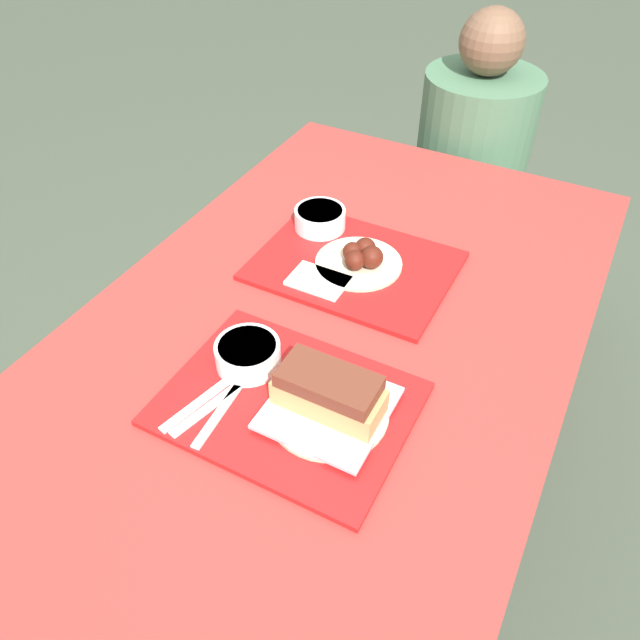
# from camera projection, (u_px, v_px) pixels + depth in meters

# --- Properties ---
(ground_plane) EXTENTS (12.00, 12.00, 0.00)m
(ground_plane) POSITION_uv_depth(u_px,v_px,m) (325.00, 517.00, 1.76)
(ground_plane) COLOR #424C3D
(picnic_table) EXTENTS (0.95, 1.59, 0.75)m
(picnic_table) POSITION_uv_depth(u_px,v_px,m) (327.00, 355.00, 1.32)
(picnic_table) COLOR maroon
(picnic_table) RESTS_ON ground_plane
(picnic_bench_far) EXTENTS (0.90, 0.28, 0.44)m
(picnic_bench_far) POSITION_uv_depth(u_px,v_px,m) (460.00, 227.00, 2.17)
(picnic_bench_far) COLOR maroon
(picnic_bench_far) RESTS_ON ground_plane
(tray_near) EXTENTS (0.43, 0.32, 0.01)m
(tray_near) POSITION_uv_depth(u_px,v_px,m) (288.00, 404.00, 1.10)
(tray_near) COLOR red
(tray_near) RESTS_ON picnic_table
(tray_far) EXTENTS (0.43, 0.32, 0.01)m
(tray_far) POSITION_uv_depth(u_px,v_px,m) (354.00, 266.00, 1.39)
(tray_far) COLOR red
(tray_far) RESTS_ON picnic_table
(bowl_coleslaw_near) EXTENTS (0.12, 0.12, 0.05)m
(bowl_coleslaw_near) POSITION_uv_depth(u_px,v_px,m) (248.00, 353.00, 1.14)
(bowl_coleslaw_near) COLOR white
(bowl_coleslaw_near) RESTS_ON tray_near
(brisket_sandwich_plate) EXTENTS (0.21, 0.21, 0.09)m
(brisket_sandwich_plate) POSITION_uv_depth(u_px,v_px,m) (329.00, 398.00, 1.05)
(brisket_sandwich_plate) COLOR beige
(brisket_sandwich_plate) RESTS_ON tray_near
(plastic_fork_near) EXTENTS (0.06, 0.17, 0.00)m
(plastic_fork_near) POSITION_uv_depth(u_px,v_px,m) (210.00, 406.00, 1.08)
(plastic_fork_near) COLOR white
(plastic_fork_near) RESTS_ON tray_near
(plastic_knife_near) EXTENTS (0.03, 0.17, 0.00)m
(plastic_knife_near) POSITION_uv_depth(u_px,v_px,m) (221.00, 411.00, 1.07)
(plastic_knife_near) COLOR white
(plastic_knife_near) RESTS_ON tray_near
(plastic_spoon_near) EXTENTS (0.06, 0.17, 0.00)m
(plastic_spoon_near) POSITION_uv_depth(u_px,v_px,m) (200.00, 402.00, 1.09)
(plastic_spoon_near) COLOR white
(plastic_spoon_near) RESTS_ON tray_near
(condiment_packet) EXTENTS (0.04, 0.03, 0.01)m
(condiment_packet) POSITION_uv_depth(u_px,v_px,m) (306.00, 372.00, 1.14)
(condiment_packet) COLOR #3F3F47
(condiment_packet) RESTS_ON tray_near
(bowl_coleslaw_far) EXTENTS (0.12, 0.12, 0.05)m
(bowl_coleslaw_far) POSITION_uv_depth(u_px,v_px,m) (320.00, 218.00, 1.47)
(bowl_coleslaw_far) COLOR white
(bowl_coleslaw_far) RESTS_ON tray_far
(wings_plate_far) EXTENTS (0.19, 0.19, 0.06)m
(wings_plate_far) POSITION_uv_depth(u_px,v_px,m) (361.00, 258.00, 1.36)
(wings_plate_far) COLOR beige
(wings_plate_far) RESTS_ON tray_far
(napkin_far) EXTENTS (0.12, 0.09, 0.01)m
(napkin_far) POSITION_uv_depth(u_px,v_px,m) (318.00, 281.00, 1.33)
(napkin_far) COLOR white
(napkin_far) RESTS_ON tray_far
(person_seated_across) EXTENTS (0.35, 0.35, 0.65)m
(person_seated_across) POSITION_uv_depth(u_px,v_px,m) (475.00, 138.00, 1.95)
(person_seated_across) COLOR #477051
(person_seated_across) RESTS_ON picnic_bench_far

